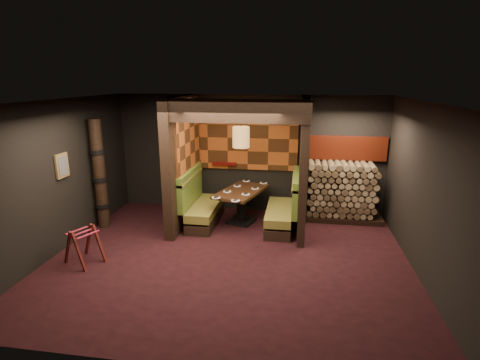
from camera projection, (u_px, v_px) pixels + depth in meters
name	position (u px, v px, depth m)	size (l,w,h in m)	color
floor	(229.00, 259.00, 6.91)	(6.50, 5.50, 0.02)	black
ceiling	(228.00, 101.00, 6.16)	(6.50, 5.50, 0.02)	black
wall_back	(249.00, 154.00, 9.17)	(6.50, 0.02, 2.85)	black
wall_front	(180.00, 256.00, 3.91)	(6.50, 0.02, 2.85)	black
wall_left	(58.00, 177.00, 7.02)	(0.02, 5.50, 2.85)	black
wall_right	(426.00, 193.00, 6.05)	(0.02, 5.50, 2.85)	black
partition_left	(182.00, 162.00, 8.31)	(0.20, 2.20, 2.85)	black
partition_right	(303.00, 165.00, 7.96)	(0.15, 2.10, 2.85)	black
header_beam	(234.00, 111.00, 6.89)	(2.85, 0.18, 0.44)	black
tapa_back_panel	(248.00, 138.00, 9.02)	(2.40, 0.06, 1.55)	#A94E1C
tapa_side_panel	(189.00, 141.00, 8.35)	(0.04, 1.85, 1.45)	#A94E1C
lacquer_shelf	(224.00, 164.00, 9.22)	(0.60, 0.12, 0.07)	#5B0B0A
booth_bench_left	(201.00, 206.00, 8.52)	(0.68, 1.60, 1.14)	black
booth_bench_right	(284.00, 210.00, 8.24)	(0.68, 1.60, 1.14)	black
dining_table	(241.00, 200.00, 8.51)	(1.19, 1.63, 0.77)	black
place_settings	(241.00, 190.00, 8.44)	(1.06, 1.75, 0.03)	white
pendant_lamp	(241.00, 137.00, 8.08)	(0.37, 0.37, 1.09)	olive
framed_picture	(62.00, 166.00, 7.06)	(0.05, 0.36, 0.46)	olive
luggage_rack	(84.00, 244.00, 6.67)	(0.78, 0.69, 0.71)	#49120E
totem_column	(100.00, 175.00, 8.10)	(0.31, 0.31, 2.40)	black
firewood_stack	(345.00, 192.00, 8.63)	(1.73, 0.70, 1.36)	black
mosaic_header	(346.00, 148.00, 8.69)	(1.83, 0.10, 0.56)	maroon
bay_front_post	(307.00, 163.00, 8.20)	(0.08, 0.08, 2.85)	black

